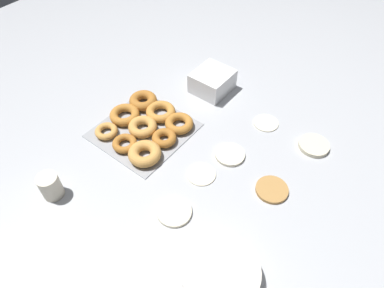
% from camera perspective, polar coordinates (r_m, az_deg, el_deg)
% --- Properties ---
extents(ground_plane, '(3.00, 3.00, 0.00)m').
position_cam_1_polar(ground_plane, '(1.14, 3.69, -2.20)').
color(ground_plane, '#B2B5BA').
extents(pancake_0, '(0.10, 0.10, 0.01)m').
position_cam_1_polar(pancake_0, '(1.02, -2.97, -11.20)').
color(pancake_0, beige).
rests_on(pancake_0, ground_plane).
extents(pancake_1, '(0.10, 0.10, 0.01)m').
position_cam_1_polar(pancake_1, '(1.09, 13.23, -7.32)').
color(pancake_1, '#B27F42').
rests_on(pancake_1, ground_plane).
extents(pancake_2, '(0.09, 0.09, 0.01)m').
position_cam_1_polar(pancake_2, '(1.10, 1.56, -4.96)').
color(pancake_2, beige).
rests_on(pancake_2, ground_plane).
extents(pancake_3, '(0.10, 0.10, 0.01)m').
position_cam_1_polar(pancake_3, '(1.24, 19.64, -0.23)').
color(pancake_3, beige).
rests_on(pancake_3, ground_plane).
extents(pancake_4, '(0.09, 0.09, 0.01)m').
position_cam_1_polar(pancake_4, '(1.28, 12.24, 3.53)').
color(pancake_4, silver).
rests_on(pancake_4, ground_plane).
extents(pancake_5, '(0.10, 0.10, 0.01)m').
position_cam_1_polar(pancake_5, '(1.15, 6.34, -1.75)').
color(pancake_5, beige).
rests_on(pancake_5, ground_plane).
extents(donut_tray, '(0.31, 0.30, 0.04)m').
position_cam_1_polar(donut_tray, '(1.23, -7.77, 3.05)').
color(donut_tray, '#93969B').
rests_on(donut_tray, ground_plane).
extents(batter_bowl, '(0.20, 0.20, 0.06)m').
position_cam_1_polar(batter_bowl, '(0.91, 4.73, -20.83)').
color(batter_bowl, silver).
rests_on(batter_bowl, ground_plane).
extents(container_stack, '(0.15, 0.14, 0.08)m').
position_cam_1_polar(container_stack, '(1.37, 3.40, 10.37)').
color(container_stack, white).
rests_on(container_stack, ground_plane).
extents(paper_cup, '(0.06, 0.06, 0.08)m').
position_cam_1_polar(paper_cup, '(1.10, -22.53, -6.49)').
color(paper_cup, beige).
rests_on(paper_cup, ground_plane).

